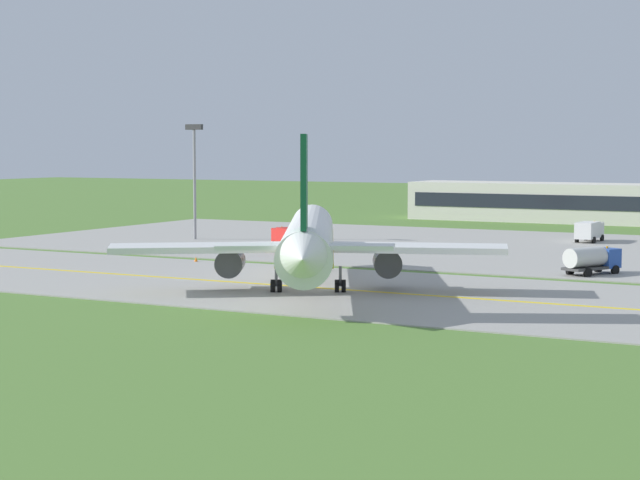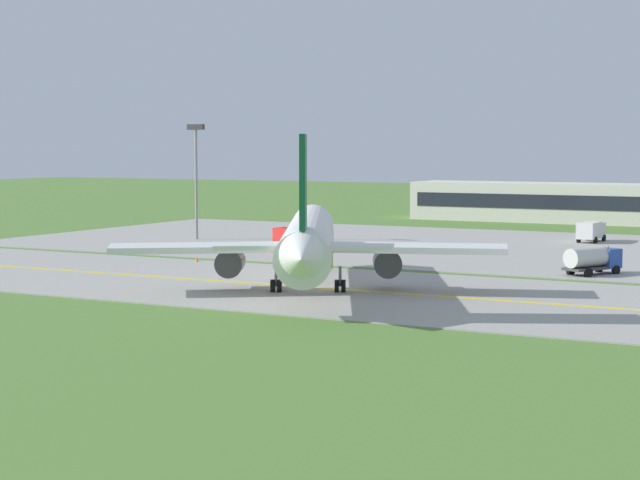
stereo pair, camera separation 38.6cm
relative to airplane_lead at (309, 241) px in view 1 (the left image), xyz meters
The scene contains 11 objects.
ground_plane 4.57m from the airplane_lead, 38.96° to the left, with size 500.00×500.00×0.00m, color #517A33.
taxiway_strip 4.52m from the airplane_lead, 38.96° to the left, with size 240.00×28.00×0.10m, color #9E9B93.
apron_pad 44.92m from the airplane_lead, 75.08° to the left, with size 140.00×52.00×0.10m, color #9E9B93.
taxiway_centreline 4.47m from the airplane_lead, 38.96° to the left, with size 220.00×0.60×0.01m, color yellow.
airplane_lead is the anchor object (origin of this frame).
service_truck_fuel 56.76m from the airplane_lead, 80.55° to the left, with size 2.52×6.07×2.60m.
service_truck_catering 28.24m from the airplane_lead, 50.02° to the left, with size 4.52×6.28×2.65m.
service_truck_pushback 35.27m from the airplane_lead, 122.22° to the left, with size 5.92×5.42×2.60m.
terminal_building 91.45m from the airplane_lead, 86.67° to the left, with size 66.64×10.59×7.33m.
apron_light_mast 51.59m from the airplane_lead, 134.83° to the left, with size 2.40×0.50×14.70m.
traffic_cone_near_edge 25.16m from the airplane_lead, 146.20° to the left, with size 0.44×0.44×0.60m, color orange.
Camera 1 is at (40.87, -79.49, 11.82)m, focal length 61.02 mm.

